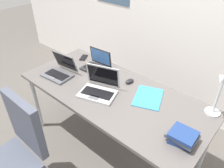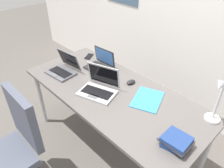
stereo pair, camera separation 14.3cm
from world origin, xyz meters
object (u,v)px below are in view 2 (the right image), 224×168
Objects in this scene: laptop_near_mouse at (99,87)px; computer_mouse at (131,82)px; office_chair at (13,157)px; paper_folder_mid_desk at (148,99)px; desk_lamp at (217,101)px; laptop_back_right at (63,69)px; laptop_near_lamp at (100,65)px; book_stack at (176,141)px; cell_phone at (89,56)px.

laptop_near_mouse reaches higher than computer_mouse.
paper_folder_mid_desk is at bearing 62.92° from office_chair.
desk_lamp reaches higher than laptop_back_right.
laptop_near_mouse reaches higher than paper_folder_mid_desk.
computer_mouse is at bearing 163.76° from paper_folder_mid_desk.
laptop_near_lamp is 0.74× the size of laptop_near_mouse.
laptop_near_lamp is 1.18m from office_chair.
laptop_near_mouse is (-0.87, -0.37, -0.15)m from desk_lamp.
laptop_near_mouse is at bearing 5.26° from laptop_back_right.
laptop_back_right is at bearing -179.38° from book_stack.
desk_lamp reaches higher than laptop_near_lamp.
laptop_back_right is at bearing -174.74° from laptop_near_mouse.
cell_phone is (-0.71, 0.05, -0.01)m from computer_mouse.
office_chair reaches higher than laptop_near_lamp.
laptop_near_mouse is at bearing -148.65° from paper_folder_mid_desk.
office_chair reaches higher than paper_folder_mid_desk.
laptop_back_right is 1.33m from book_stack.
desk_lamp is 1.29× the size of paper_folder_mid_desk.
computer_mouse is 0.71m from cell_phone.
laptop_back_right is 0.42m from cell_phone.
laptop_near_lamp is at bearing 97.83° from office_chair.
desk_lamp reaches higher than laptop_near_mouse.
laptop_near_mouse is 0.40× the size of office_chair.
laptop_back_right is at bearing -120.79° from laptop_near_lamp.
laptop_near_lamp is at bearing 137.79° from laptop_near_mouse.
laptop_back_right is 1.01× the size of paper_folder_mid_desk.
cell_phone is 0.14× the size of office_chair.
laptop_near_mouse reaches higher than cell_phone.
computer_mouse is (0.62, 0.35, -0.03)m from laptop_back_right.
paper_folder_mid_desk is (0.27, -0.08, -0.01)m from computer_mouse.
desk_lamp is at bearing 11.22° from computer_mouse.
office_chair is at bearing -96.71° from computer_mouse.
book_stack is at bearing 38.81° from office_chair.
paper_folder_mid_desk is (0.38, 0.23, -0.04)m from laptop_near_mouse.
desk_lamp is 0.55m from paper_folder_mid_desk.
paper_folder_mid_desk is (0.89, 0.28, -0.04)m from laptop_back_right.
desk_lamp is 0.43m from book_stack.
laptop_back_right is at bearing -163.41° from desk_lamp.
desk_lamp is 2.94× the size of cell_phone.
office_chair is at bearing -131.07° from desk_lamp.
paper_folder_mid_desk is 0.32× the size of office_chair.
cell_phone is (-1.47, -0.01, -0.19)m from desk_lamp.
laptop_back_right reaches higher than paper_folder_mid_desk.
desk_lamp is at bearing -29.45° from cell_phone.
cell_phone is 0.44× the size of paper_folder_mid_desk.
office_chair reaches higher than laptop_back_right.
book_stack is (1.33, 0.01, 0.00)m from laptop_back_right.
laptop_near_mouse is at bearing -102.87° from computer_mouse.
office_chair is (-0.98, -0.79, -0.39)m from book_stack.
office_chair is (-1.04, -1.19, -0.54)m from desk_lamp.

